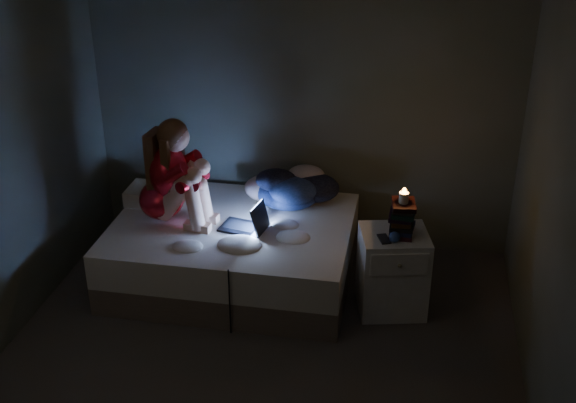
% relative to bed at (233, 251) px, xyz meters
% --- Properties ---
extents(floor, '(3.60, 3.80, 0.02)m').
position_rel_bed_xyz_m(floor, '(0.42, -1.10, -0.27)').
color(floor, '#37302C').
rests_on(floor, ground).
extents(wall_back, '(3.60, 0.02, 2.60)m').
position_rel_bed_xyz_m(wall_back, '(0.42, 0.81, 1.04)').
color(wall_back, '#3A4132').
rests_on(wall_back, ground).
extents(wall_right, '(0.02, 3.80, 2.60)m').
position_rel_bed_xyz_m(wall_right, '(2.23, -1.10, 1.04)').
color(wall_right, '#3A4132').
rests_on(wall_right, ground).
extents(bed, '(1.88, 1.41, 0.52)m').
position_rel_bed_xyz_m(bed, '(0.00, 0.00, 0.00)').
color(bed, beige).
rests_on(bed, ground).
extents(pillow, '(0.44, 0.32, 0.13)m').
position_rel_bed_xyz_m(pillow, '(-0.73, 0.25, 0.32)').
color(pillow, beige).
rests_on(pillow, bed).
extents(woman, '(0.58, 0.41, 0.87)m').
position_rel_bed_xyz_m(woman, '(-0.55, -0.04, 0.69)').
color(woman, '#9D0011').
rests_on(woman, bed).
extents(laptop, '(0.39, 0.31, 0.25)m').
position_rel_bed_xyz_m(laptop, '(0.11, -0.08, 0.38)').
color(laptop, black).
rests_on(laptop, bed).
extents(clothes_pile, '(0.61, 0.51, 0.34)m').
position_rel_bed_xyz_m(clothes_pile, '(0.38, 0.41, 0.43)').
color(clothes_pile, '#112645').
rests_on(clothes_pile, bed).
extents(nightstand, '(0.57, 0.53, 0.65)m').
position_rel_bed_xyz_m(nightstand, '(1.29, -0.19, 0.07)').
color(nightstand, silver).
rests_on(nightstand, ground).
extents(book_stack, '(0.19, 0.25, 0.24)m').
position_rel_bed_xyz_m(book_stack, '(1.33, -0.18, 0.52)').
color(book_stack, black).
rests_on(book_stack, nightstand).
extents(candle, '(0.07, 0.07, 0.08)m').
position_rel_bed_xyz_m(candle, '(1.33, -0.18, 0.68)').
color(candle, beige).
rests_on(candle, book_stack).
extents(phone, '(0.09, 0.15, 0.01)m').
position_rel_bed_xyz_m(phone, '(1.19, -0.27, 0.40)').
color(phone, black).
rests_on(phone, nightstand).
extents(blue_orb, '(0.08, 0.08, 0.08)m').
position_rel_bed_xyz_m(blue_orb, '(1.26, -0.31, 0.43)').
color(blue_orb, navy).
rests_on(blue_orb, nightstand).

